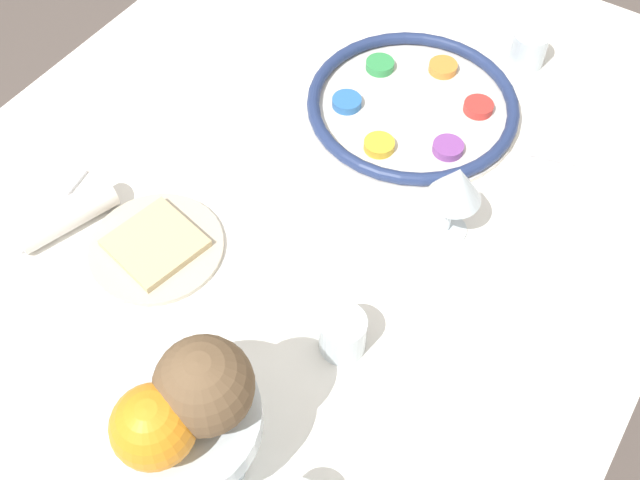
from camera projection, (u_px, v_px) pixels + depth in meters
name	position (u px, v px, depth m)	size (l,w,h in m)	color
ground_plane	(294.00, 425.00, 1.67)	(8.00, 8.00, 0.00)	#564C47
dining_table	(289.00, 348.00, 1.37)	(1.50, 1.04, 0.74)	white
seder_plate	(412.00, 105.00, 1.19)	(0.34, 0.34, 0.03)	silver
wine_glass	(456.00, 186.00, 0.99)	(0.07, 0.07, 0.13)	silver
fruit_stand	(182.00, 425.00, 0.80)	(0.17, 0.17, 0.13)	silver
orange_fruit	(154.00, 427.00, 0.72)	(0.09, 0.09, 0.09)	orange
coconut	(204.00, 386.00, 0.73)	(0.10, 0.10, 0.10)	brown
bread_plate	(156.00, 246.00, 1.04)	(0.19, 0.19, 0.02)	beige
napkin_roll	(66.00, 215.00, 1.05)	(0.15, 0.09, 0.05)	white
cup_near	(343.00, 334.00, 0.93)	(0.06, 0.06, 0.06)	silver
cup_far	(528.00, 49.00, 1.25)	(0.06, 0.06, 0.06)	silver
fork_left	(591.00, 165.00, 1.13)	(0.07, 0.18, 0.01)	silver
fork_right	(584.00, 178.00, 1.12)	(0.06, 0.18, 0.01)	silver
spoon	(50.00, 209.00, 1.08)	(0.16, 0.05, 0.01)	silver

